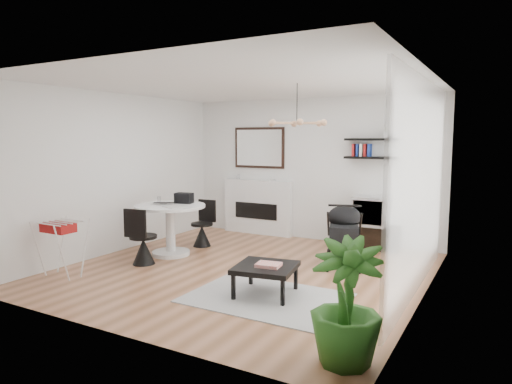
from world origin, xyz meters
The scene contains 25 objects.
floor centered at (0.00, 0.00, 0.00)m, with size 5.00×5.00×0.00m, color brown.
ceiling centered at (0.00, 0.00, 2.70)m, with size 5.00×5.00×0.00m, color white.
wall_back centered at (0.00, 2.50, 1.35)m, with size 5.00×5.00×0.00m, color white.
wall_left centered at (-2.50, 0.00, 1.35)m, with size 5.00×5.00×0.00m, color white.
wall_right centered at (2.50, 0.00, 1.35)m, with size 5.00×5.00×0.00m, color white.
sheer_curtain centered at (2.40, 0.20, 1.35)m, with size 0.04×3.60×2.60m, color white.
fireplace centered at (-1.10, 2.42, 0.69)m, with size 1.50×0.17×2.16m.
shelf_lower centered at (1.19, 2.37, 1.60)m, with size 0.90×0.25×0.04m, color black.
shelf_upper centered at (1.19, 2.37, 1.92)m, with size 0.90×0.25×0.04m, color black.
pendant_lamp centered at (0.70, 0.30, 2.15)m, with size 0.90×0.90×0.10m, color tan, non-canonical shape.
tv_console centered at (1.19, 2.30, 0.21)m, with size 1.10×0.39×0.41m, color black.
crt_tv centered at (1.25, 2.29, 0.67)m, with size 0.59×0.52×0.52m.
dining_table centered at (-1.53, 0.20, 0.56)m, with size 1.16×1.16×0.85m.
laptop centered at (-1.63, 0.17, 0.86)m, with size 0.36×0.23×0.03m, color black.
black_bag centered at (-1.44, 0.46, 0.93)m, with size 0.29×0.18×0.18m, color black.
newspaper centered at (-1.30, 0.03, 0.85)m, with size 0.31×0.26×0.01m, color silver.
drinking_glass centered at (-1.87, 0.33, 0.90)m, with size 0.06×0.06×0.10m, color white.
chair_far centered at (-1.44, 0.98, 0.26)m, with size 0.39×0.40×0.83m.
chair_near centered at (-1.53, -0.46, 0.28)m, with size 0.43×0.44×0.89m.
drying_rack centered at (-2.08, -1.48, 0.42)m, with size 0.53×0.50×0.79m.
stroller centered at (1.20, 0.98, 0.44)m, with size 0.74×0.93×1.03m.
rug centered at (0.84, -0.87, 0.01)m, with size 1.86×1.35×0.01m, color #A7A7A7.
coffee_table centered at (0.78, -0.77, 0.34)m, with size 0.83×0.83×0.37m.
magazines centered at (0.84, -0.80, 0.40)m, with size 0.29×0.23×0.04m, color #E24538.
potted_plant centered at (2.19, -1.97, 0.55)m, with size 0.61×0.61×1.09m, color #27601B.
Camera 1 is at (3.34, -5.61, 1.93)m, focal length 32.00 mm.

